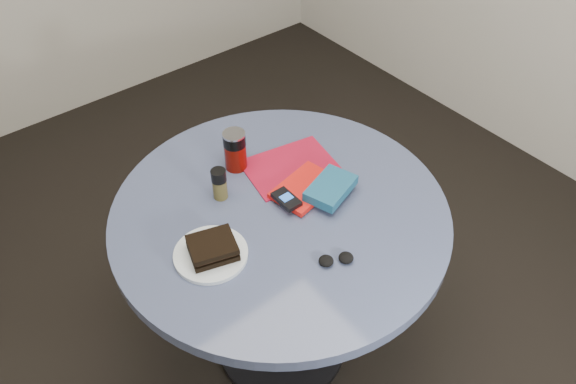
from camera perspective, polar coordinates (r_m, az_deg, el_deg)
ground at (r=2.25m, az=-0.62°, el=-15.27°), size 4.00×4.00×0.00m
table at (r=1.77m, az=-0.76°, el=-5.42°), size 1.00×1.00×0.75m
plate at (r=1.54m, az=-7.84°, el=-6.28°), size 0.26×0.26×0.01m
sandwich at (r=1.52m, az=-7.67°, el=-5.65°), size 0.15×0.14×0.04m
soda_can at (r=1.75m, az=-5.40°, el=4.25°), size 0.09×0.09×0.13m
pepper_grinder at (r=1.66m, az=-6.98°, el=0.84°), size 0.05×0.05×0.10m
magazine at (r=1.78m, az=0.26°, el=2.55°), size 0.31×0.26×0.00m
red_book at (r=1.70m, az=1.73°, el=0.41°), size 0.22×0.17×0.02m
novel at (r=1.67m, az=4.36°, el=0.40°), size 0.18×0.15×0.03m
mp3_player at (r=1.64m, az=-0.17°, el=-0.73°), size 0.05×0.09×0.02m
headphones at (r=1.51m, az=4.91°, el=-6.83°), size 0.10×0.08×0.02m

